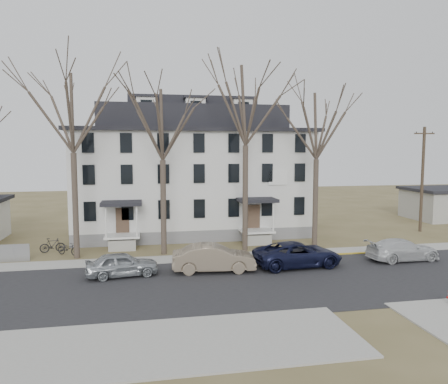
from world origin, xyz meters
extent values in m
plane|color=brown|center=(0.00, 0.00, 0.00)|extent=(120.00, 120.00, 0.00)
cube|color=#27272A|center=(0.00, 2.00, 0.00)|extent=(120.00, 10.00, 0.04)
cube|color=#A09F97|center=(0.00, 8.00, 0.00)|extent=(120.00, 2.00, 0.08)
cube|color=#A09F97|center=(-8.00, -5.00, 0.00)|extent=(20.00, 5.00, 0.08)
cube|color=gold|center=(5.00, 7.10, 0.00)|extent=(14.00, 0.25, 0.06)
cube|color=slate|center=(-2.00, 18.00, 0.50)|extent=(20.00, 10.00, 1.00)
cube|color=silver|center=(-2.00, 18.00, 5.00)|extent=(20.00, 10.00, 8.00)
cube|color=black|center=(-2.00, 18.00, 9.10)|extent=(20.80, 10.80, 0.30)
cube|color=black|center=(-2.00, 18.00, 10.25)|extent=(16.00, 7.00, 2.00)
cube|color=black|center=(-2.00, 18.00, 11.65)|extent=(11.00, 4.50, 0.80)
cube|color=white|center=(-8.00, 12.04, 1.00)|extent=(2.60, 2.00, 0.16)
cube|color=white|center=(2.50, 12.04, 1.00)|extent=(2.60, 2.00, 0.16)
cube|color=white|center=(4.50, 12.92, 5.20)|extent=(1.60, 0.08, 1.20)
cube|color=#A09F97|center=(26.00, 20.00, 1.50)|extent=(8.00, 6.00, 3.00)
cylinder|color=#473B31|center=(-11.00, 9.80, 3.64)|extent=(0.40, 0.40, 7.28)
cylinder|color=#473B31|center=(-5.00, 9.80, 3.38)|extent=(0.40, 0.40, 6.76)
cylinder|color=#473B31|center=(1.00, 9.80, 3.90)|extent=(0.40, 0.40, 7.80)
cylinder|color=#473B31|center=(6.50, 9.80, 3.38)|extent=(0.40, 0.40, 6.76)
cylinder|color=#3D3023|center=(18.50, 14.00, 4.75)|extent=(0.28, 0.28, 9.50)
cube|color=#3D3023|center=(18.50, 14.00, 8.90)|extent=(2.00, 0.12, 0.12)
imported|color=#9CA2A7|center=(-7.74, 4.62, 0.72)|extent=(4.43, 2.27, 1.44)
imported|color=#7C6D59|center=(-2.24, 4.61, 0.84)|extent=(5.23, 2.23, 1.68)
imported|color=black|center=(3.26, 4.76, 0.79)|extent=(5.83, 2.99, 1.58)
imported|color=silver|center=(10.78, 4.88, 0.72)|extent=(5.06, 2.27, 1.44)
imported|color=black|center=(-11.71, 10.59, 0.47)|extent=(1.85, 1.53, 0.95)
imported|color=black|center=(-12.96, 11.70, 0.53)|extent=(1.81, 0.80, 1.05)
camera|label=1|loc=(-6.56, -21.28, 7.61)|focal=35.00mm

